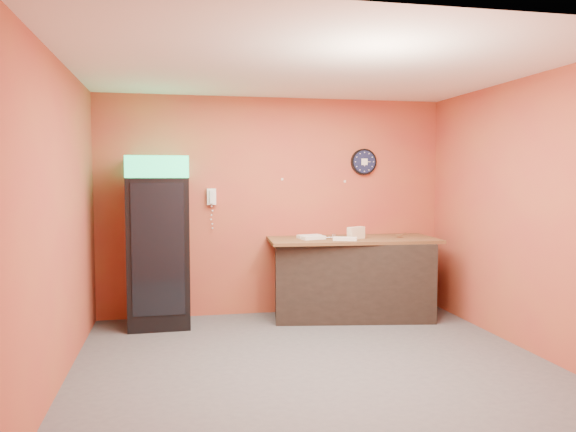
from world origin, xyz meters
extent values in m
plane|color=#47474C|center=(0.00, 0.00, 0.00)|extent=(4.50, 4.50, 0.00)
cube|color=#B05931|center=(0.00, 2.00, 1.40)|extent=(4.50, 0.02, 2.80)
cube|color=#B05931|center=(-2.25, 0.00, 1.40)|extent=(0.02, 4.00, 2.80)
cube|color=#B05931|center=(2.25, 0.00, 1.40)|extent=(0.02, 4.00, 2.80)
cube|color=white|center=(0.00, 0.00, 2.80)|extent=(4.50, 4.00, 0.02)
cube|color=black|center=(-1.47, 1.65, 0.88)|extent=(0.72, 0.72, 1.77)
cube|color=#1ADF7A|center=(-1.47, 1.65, 1.89)|extent=(0.72, 0.72, 0.25)
cube|color=black|center=(-1.48, 1.29, 0.96)|extent=(0.59, 0.03, 1.52)
cube|color=black|center=(0.92, 1.57, 0.49)|extent=(2.06, 1.17, 0.97)
cylinder|color=black|center=(1.20, 1.98, 1.98)|extent=(0.35, 0.05, 0.35)
cylinder|color=#0F1433|center=(1.20, 1.95, 1.98)|extent=(0.30, 0.01, 0.30)
cube|color=white|center=(1.20, 1.94, 1.98)|extent=(0.08, 0.00, 0.08)
cube|color=white|center=(-0.82, 1.96, 1.53)|extent=(0.11, 0.07, 0.20)
cube|color=white|center=(-0.82, 1.91, 1.53)|extent=(0.05, 0.04, 0.17)
cube|color=brown|center=(0.92, 1.57, 0.99)|extent=(2.16, 1.06, 0.04)
cube|color=beige|center=(0.93, 1.45, 1.04)|extent=(0.25, 0.17, 0.05)
cube|color=beige|center=(0.93, 1.45, 1.09)|extent=(0.25, 0.17, 0.05)
cube|color=beige|center=(0.93, 1.45, 1.14)|extent=(0.25, 0.17, 0.05)
cube|color=white|center=(0.40, 1.49, 1.03)|extent=(0.31, 0.19, 0.04)
cube|color=white|center=(0.74, 1.31, 1.03)|extent=(0.31, 0.20, 0.04)
cube|color=white|center=(0.38, 1.66, 1.03)|extent=(0.32, 0.18, 0.04)
cylinder|color=silver|center=(0.68, 1.57, 1.04)|extent=(0.05, 0.05, 0.05)
camera|label=1|loc=(-1.29, -5.18, 1.78)|focal=35.00mm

